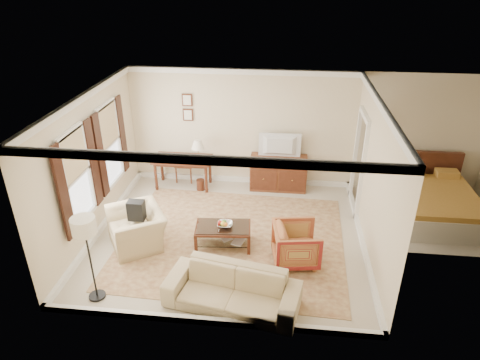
% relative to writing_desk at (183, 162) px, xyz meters
% --- Properties ---
extents(room_shell, '(5.51, 5.01, 2.91)m').
position_rel_writing_desk_xyz_m(room_shell, '(1.42, -2.05, 1.81)').
color(room_shell, beige).
rests_on(room_shell, ground).
extents(annex_bedroom, '(3.00, 2.70, 2.90)m').
position_rel_writing_desk_xyz_m(annex_bedroom, '(5.91, -0.90, -0.32)').
color(annex_bedroom, beige).
rests_on(annex_bedroom, ground).
extents(window_front, '(0.12, 1.56, 1.80)m').
position_rel_writing_desk_xyz_m(window_front, '(-1.28, -2.75, 0.89)').
color(window_front, '#CCB284').
rests_on(window_front, room_shell).
extents(window_rear, '(0.12, 1.56, 1.80)m').
position_rel_writing_desk_xyz_m(window_rear, '(-1.28, -1.15, 0.89)').
color(window_rear, '#CCB284').
rests_on(window_rear, room_shell).
extents(doorway, '(0.10, 1.12, 2.25)m').
position_rel_writing_desk_xyz_m(doorway, '(4.13, -0.55, 0.41)').
color(doorway, white).
rests_on(doorway, room_shell).
extents(rug, '(4.61, 4.00, 0.01)m').
position_rel_writing_desk_xyz_m(rug, '(1.51, -2.20, -0.66)').
color(rug, brown).
rests_on(rug, room_shell).
extents(writing_desk, '(1.41, 0.71, 0.77)m').
position_rel_writing_desk_xyz_m(writing_desk, '(0.00, 0.00, 0.00)').
color(writing_desk, '#512517').
rests_on(writing_desk, room_shell).
extents(desk_chair, '(0.47, 0.47, 1.05)m').
position_rel_writing_desk_xyz_m(desk_chair, '(-0.04, 0.35, -0.14)').
color(desk_chair, brown).
rests_on(desk_chair, room_shell).
extents(desk_lamp, '(0.32, 0.32, 0.50)m').
position_rel_writing_desk_xyz_m(desk_lamp, '(0.40, 0.00, 0.36)').
color(desk_lamp, silver).
rests_on(desk_lamp, writing_desk).
extents(framed_prints, '(0.25, 0.04, 0.68)m').
position_rel_writing_desk_xyz_m(framed_prints, '(0.10, 0.42, 1.28)').
color(framed_prints, '#512517').
rests_on(framed_prints, room_shell).
extents(sideboard, '(1.38, 0.53, 0.85)m').
position_rel_writing_desk_xyz_m(sideboard, '(2.36, 0.16, -0.24)').
color(sideboard, brown).
rests_on(sideboard, room_shell).
extents(tv, '(0.97, 0.56, 0.13)m').
position_rel_writing_desk_xyz_m(tv, '(2.36, 0.14, 0.67)').
color(tv, black).
rests_on(tv, sideboard).
extents(coffee_table, '(1.13, 0.72, 0.46)m').
position_rel_writing_desk_xyz_m(coffee_table, '(1.36, -2.41, -0.31)').
color(coffee_table, '#512517').
rests_on(coffee_table, room_shell).
extents(fruit_bowl, '(0.42, 0.42, 0.10)m').
position_rel_writing_desk_xyz_m(fruit_bowl, '(1.40, -2.42, -0.15)').
color(fruit_bowl, silver).
rests_on(fruit_bowl, coffee_table).
extents(book_a, '(0.25, 0.19, 0.38)m').
position_rel_writing_desk_xyz_m(book_a, '(1.31, -2.44, -0.48)').
color(book_a, brown).
rests_on(book_a, coffee_table).
extents(book_b, '(0.27, 0.11, 0.38)m').
position_rel_writing_desk_xyz_m(book_b, '(1.57, -2.46, -0.49)').
color(book_b, brown).
rests_on(book_b, coffee_table).
extents(striped_armchair, '(0.88, 0.93, 0.84)m').
position_rel_writing_desk_xyz_m(striped_armchair, '(2.79, -2.76, -0.24)').
color(striped_armchair, maroon).
rests_on(striped_armchair, room_shell).
extents(club_armchair, '(1.23, 1.36, 1.00)m').
position_rel_writing_desk_xyz_m(club_armchair, '(-0.35, -2.54, -0.17)').
color(club_armchair, tan).
rests_on(club_armchair, room_shell).
extents(backpack, '(0.34, 0.38, 0.40)m').
position_rel_writing_desk_xyz_m(backpack, '(-0.36, -2.44, 0.08)').
color(backpack, black).
rests_on(backpack, club_armchair).
extents(sofa, '(2.27, 1.05, 0.85)m').
position_rel_writing_desk_xyz_m(sofa, '(1.74, -4.05, -0.24)').
color(sofa, tan).
rests_on(sofa, room_shell).
extents(floor_lamp, '(0.39, 0.39, 1.57)m').
position_rel_writing_desk_xyz_m(floor_lamp, '(-0.56, -4.11, 0.65)').
color(floor_lamp, black).
rests_on(floor_lamp, room_shell).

